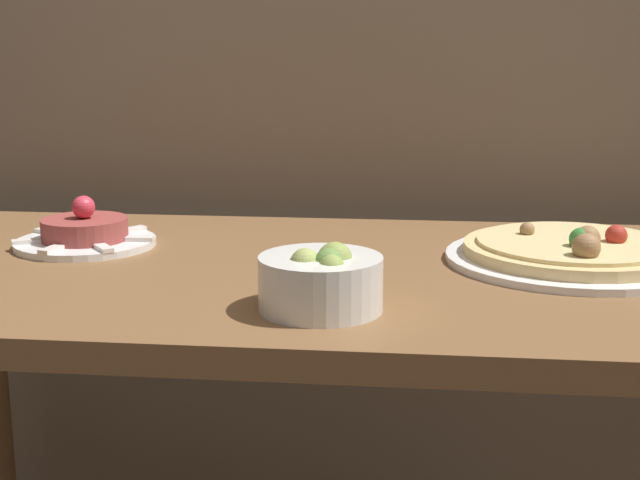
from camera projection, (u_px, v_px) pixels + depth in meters
name	position (u px, v px, depth m)	size (l,w,h in m)	color
dining_table	(307.00, 345.00, 1.21)	(1.32, 0.66, 0.74)	brown
pizza_plate	(574.00, 252.00, 1.20)	(0.34, 0.34, 0.06)	white
tartare_plate	(85.00, 234.00, 1.30)	(0.20, 0.20, 0.07)	white
small_bowl	(321.00, 281.00, 0.98)	(0.14, 0.14, 0.08)	white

